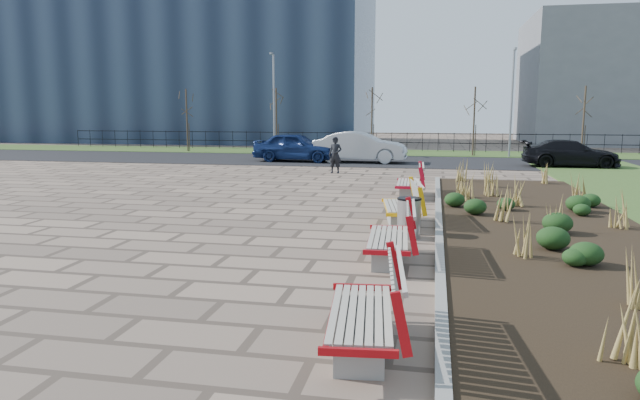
% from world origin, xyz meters
% --- Properties ---
extents(ground, '(120.00, 120.00, 0.00)m').
position_xyz_m(ground, '(0.00, 0.00, 0.00)').
color(ground, '#846C5A').
rests_on(ground, ground).
extents(planting_bed, '(4.50, 18.00, 0.10)m').
position_xyz_m(planting_bed, '(6.25, 5.00, 0.05)').
color(planting_bed, black).
rests_on(planting_bed, ground).
extents(planting_curb, '(0.16, 18.00, 0.15)m').
position_xyz_m(planting_curb, '(3.92, 5.00, 0.07)').
color(planting_curb, gray).
rests_on(planting_curb, ground).
extents(grass_verge_far, '(80.00, 5.00, 0.04)m').
position_xyz_m(grass_verge_far, '(0.00, 28.00, 0.02)').
color(grass_verge_far, '#33511E').
rests_on(grass_verge_far, ground).
extents(road, '(80.00, 7.00, 0.02)m').
position_xyz_m(road, '(0.00, 22.00, 0.01)').
color(road, black).
rests_on(road, ground).
extents(bench_a, '(1.11, 2.18, 1.00)m').
position_xyz_m(bench_a, '(3.00, -2.12, 0.50)').
color(bench_a, '#A30A10').
rests_on(bench_a, ground).
extents(bench_b, '(1.01, 2.14, 1.00)m').
position_xyz_m(bench_b, '(3.00, 1.81, 0.50)').
color(bench_b, '#B20B14').
rests_on(bench_b, ground).
extents(bench_c, '(1.18, 2.20, 1.00)m').
position_xyz_m(bench_c, '(3.00, 5.27, 0.50)').
color(bench_c, '#FFB40D').
rests_on(bench_c, ground).
extents(bench_d, '(0.96, 2.12, 1.00)m').
position_xyz_m(bench_d, '(3.00, 9.78, 0.50)').
color(bench_d, red).
rests_on(bench_d, ground).
extents(litter_bin, '(0.50, 0.50, 0.86)m').
position_xyz_m(litter_bin, '(3.28, 3.83, 0.43)').
color(litter_bin, '#B2B2B7').
rests_on(litter_bin, ground).
extents(pedestrian, '(0.61, 0.44, 1.57)m').
position_xyz_m(pedestrian, '(-0.42, 15.93, 0.79)').
color(pedestrian, black).
rests_on(pedestrian, ground).
extents(car_blue, '(4.53, 2.03, 1.51)m').
position_xyz_m(car_blue, '(-3.40, 20.92, 0.78)').
color(car_blue, navy).
rests_on(car_blue, road).
extents(car_silver, '(4.81, 1.75, 1.58)m').
position_xyz_m(car_silver, '(0.01, 21.01, 0.81)').
color(car_silver, '#ADB1B5').
rests_on(car_silver, road).
extents(car_black, '(4.44, 1.87, 1.28)m').
position_xyz_m(car_black, '(10.13, 20.60, 0.66)').
color(car_black, black).
rests_on(car_black, road).
extents(tree_a, '(1.40, 1.40, 4.00)m').
position_xyz_m(tree_a, '(-12.00, 26.50, 2.04)').
color(tree_a, '#4C3D2D').
rests_on(tree_a, grass_verge_far).
extents(tree_b, '(1.40, 1.40, 4.00)m').
position_xyz_m(tree_b, '(-6.00, 26.50, 2.04)').
color(tree_b, '#4C3D2D').
rests_on(tree_b, grass_verge_far).
extents(tree_c, '(1.40, 1.40, 4.00)m').
position_xyz_m(tree_c, '(0.00, 26.50, 2.04)').
color(tree_c, '#4C3D2D').
rests_on(tree_c, grass_verge_far).
extents(tree_d, '(1.40, 1.40, 4.00)m').
position_xyz_m(tree_d, '(6.00, 26.50, 2.04)').
color(tree_d, '#4C3D2D').
rests_on(tree_d, grass_verge_far).
extents(tree_e, '(1.40, 1.40, 4.00)m').
position_xyz_m(tree_e, '(12.00, 26.50, 2.04)').
color(tree_e, '#4C3D2D').
rests_on(tree_e, grass_verge_far).
extents(lamp_west, '(0.24, 0.60, 6.00)m').
position_xyz_m(lamp_west, '(-6.00, 26.00, 3.04)').
color(lamp_west, gray).
rests_on(lamp_west, grass_verge_far).
extents(lamp_east, '(0.24, 0.60, 6.00)m').
position_xyz_m(lamp_east, '(8.00, 26.00, 3.04)').
color(lamp_east, gray).
rests_on(lamp_east, grass_verge_far).
extents(railing_fence, '(44.00, 0.10, 1.20)m').
position_xyz_m(railing_fence, '(0.00, 29.50, 0.64)').
color(railing_fence, black).
rests_on(railing_fence, grass_verge_far).
extents(building_glass, '(40.00, 14.00, 15.00)m').
position_xyz_m(building_glass, '(-22.00, 40.00, 7.50)').
color(building_glass, '#192338').
rests_on(building_glass, ground).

